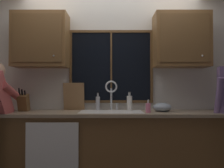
{
  "coord_description": "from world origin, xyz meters",
  "views": [
    {
      "loc": [
        0.01,
        -3.26,
        1.22
      ],
      "look_at": [
        0.0,
        -0.3,
        1.27
      ],
      "focal_mm": 37.27,
      "sensor_mm": 36.0,
      "label": 1
    }
  ],
  "objects_px": {
    "soap_dispenser": "(149,108)",
    "bottle_tall_clear": "(130,103)",
    "mixing_bowl": "(163,107)",
    "cutting_board": "(75,97)",
    "bottle_green_glass": "(99,103)",
    "knife_block": "(24,103)"
  },
  "relations": [
    {
      "from": "soap_dispenser",
      "to": "bottle_tall_clear",
      "type": "bearing_deg",
      "value": 125.88
    },
    {
      "from": "mixing_bowl",
      "to": "bottle_tall_clear",
      "type": "relative_size",
      "value": 0.94
    },
    {
      "from": "cutting_board",
      "to": "bottle_green_glass",
      "type": "relative_size",
      "value": 1.56
    },
    {
      "from": "cutting_board",
      "to": "bottle_tall_clear",
      "type": "relative_size",
      "value": 1.49
    },
    {
      "from": "knife_block",
      "to": "soap_dispenser",
      "type": "distance_m",
      "value": 1.6
    },
    {
      "from": "cutting_board",
      "to": "bottle_tall_clear",
      "type": "bearing_deg",
      "value": -2.7
    },
    {
      "from": "bottle_tall_clear",
      "to": "bottle_green_glass",
      "type": "bearing_deg",
      "value": 175.2
    },
    {
      "from": "knife_block",
      "to": "bottle_green_glass",
      "type": "xyz_separation_m",
      "value": [
        0.95,
        0.16,
        -0.01
      ]
    },
    {
      "from": "mixing_bowl",
      "to": "soap_dispenser",
      "type": "xyz_separation_m",
      "value": [
        -0.2,
        -0.13,
        0.01
      ]
    },
    {
      "from": "mixing_bowl",
      "to": "soap_dispenser",
      "type": "distance_m",
      "value": 0.24
    },
    {
      "from": "bottle_green_glass",
      "to": "bottle_tall_clear",
      "type": "distance_m",
      "value": 0.43
    },
    {
      "from": "soap_dispenser",
      "to": "bottle_tall_clear",
      "type": "height_order",
      "value": "bottle_tall_clear"
    },
    {
      "from": "soap_dispenser",
      "to": "bottle_tall_clear",
      "type": "relative_size",
      "value": 0.64
    },
    {
      "from": "cutting_board",
      "to": "mixing_bowl",
      "type": "distance_m",
      "value": 1.19
    },
    {
      "from": "knife_block",
      "to": "soap_dispenser",
      "type": "relative_size",
      "value": 1.98
    },
    {
      "from": "bottle_tall_clear",
      "to": "knife_block",
      "type": "bearing_deg",
      "value": -174.91
    },
    {
      "from": "knife_block",
      "to": "bottle_tall_clear",
      "type": "height_order",
      "value": "knife_block"
    },
    {
      "from": "knife_block",
      "to": "soap_dispenser",
      "type": "bearing_deg",
      "value": -5.85
    },
    {
      "from": "mixing_bowl",
      "to": "bottle_tall_clear",
      "type": "distance_m",
      "value": 0.44
    },
    {
      "from": "soap_dispenser",
      "to": "bottle_green_glass",
      "type": "relative_size",
      "value": 0.67
    },
    {
      "from": "bottle_green_glass",
      "to": "soap_dispenser",
      "type": "bearing_deg",
      "value": -26.85
    },
    {
      "from": "mixing_bowl",
      "to": "bottle_green_glass",
      "type": "bearing_deg",
      "value": 167.04
    }
  ]
}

